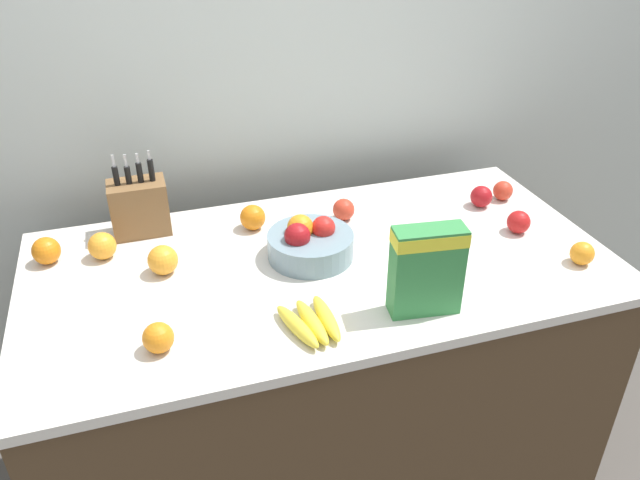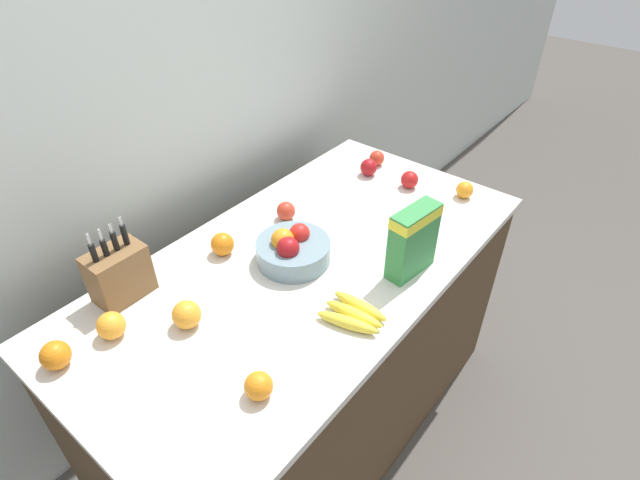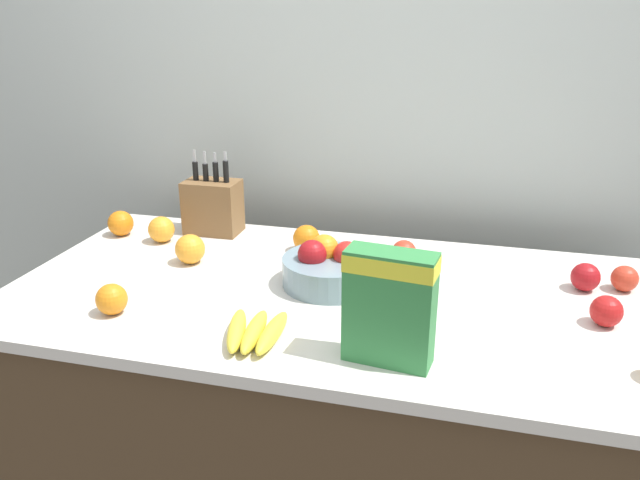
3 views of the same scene
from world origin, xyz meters
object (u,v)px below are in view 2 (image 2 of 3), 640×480
Objects in this scene: orange_front_center at (465,190)px; orange_front_right at (259,386)px; apple_front at (286,211)px; orange_front_left at (187,315)px; cereal_box at (413,238)px; apple_rear at (409,180)px; apple_rightmost at (377,158)px; banana_bunch at (354,314)px; orange_mid_right at (222,244)px; knife_block at (119,273)px; fruit_bowl at (292,249)px; apple_middle at (369,167)px; orange_by_cereal at (55,355)px; orange_mid_left at (111,326)px.

orange_front_right is (-1.22, -0.02, 0.00)m from orange_front_center.
orange_front_left is at bearing -166.41° from apple_front.
orange_front_right reaches higher than apple_front.
cereal_box is at bearing -86.25° from apple_front.
apple_rightmost is (0.08, 0.22, -0.00)m from apple_rear.
orange_mid_right reaches higher than banana_bunch.
apple_rightmost is at bearing 29.68° from banana_bunch.
orange_front_left is 1.13× the size of orange_front_right.
knife_block is at bearing 172.97° from apple_rightmost.
fruit_bowl is 0.67m from apple_middle.
cereal_box is 0.74m from apple_rightmost.
orange_mid_right reaches higher than apple_middle.
orange_mid_right is at bearing 30.21° from orange_front_left.
orange_front_right is (-0.64, -0.48, 0.00)m from apple_front.
orange_by_cereal is at bearing 157.61° from cereal_box.
orange_front_left is at bearing -174.55° from apple_rightmost.
orange_mid_left is at bearing 169.18° from apple_rear.
orange_mid_left is at bearing -7.87° from orange_by_cereal.
fruit_bowl reaches higher than apple_rightmost.
orange_mid_left is at bearing 163.02° from fruit_bowl.
apple_rear is at bearing -10.50° from orange_by_cereal.
orange_front_right is 0.49m from orange_mid_left.
banana_bunch is 0.55m from orange_mid_right.
apple_rear is at bearing 11.59° from orange_front_right.
orange_mid_right is at bearing 160.80° from apple_rear.
orange_by_cereal is at bearing 179.13° from apple_front.
orange_mid_left is (-0.59, 0.18, -0.01)m from fruit_bowl.
banana_bunch is 0.38m from orange_front_right.
banana_bunch is at bearing -148.40° from apple_middle.
orange_front_right reaches higher than banana_bunch.
apple_front is (0.17, 0.19, -0.01)m from fruit_bowl.
knife_block reaches higher than fruit_bowl.
apple_rightmost is 0.98× the size of orange_front_center.
apple_rear is at bearing -83.84° from apple_middle.
orange_mid_right is at bearing 128.10° from cereal_box.
knife_block is at bearing 99.03° from orange_front_left.
apple_rightmost is 0.79× the size of orange_front_left.
orange_mid_right is at bearing 56.27° from orange_front_right.
knife_block reaches higher than apple_front.
apple_rear is at bearing -19.20° from orange_mid_right.
fruit_bowl is at bearing -168.56° from apple_middle.
apple_middle is 0.98× the size of orange_front_right.
orange_by_cereal reaches higher than apple_rightmost.
apple_rear is at bearing -26.41° from apple_front.
orange_front_center is 0.85× the size of orange_mid_left.
orange_by_cereal reaches higher than apple_middle.
cereal_box is 0.75m from orange_front_left.
orange_front_center is at bearing -77.02° from apple_middle.
orange_by_cereal is (-0.28, -0.10, -0.05)m from knife_block.
fruit_bowl is (-0.21, 0.34, -0.09)m from cereal_box.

